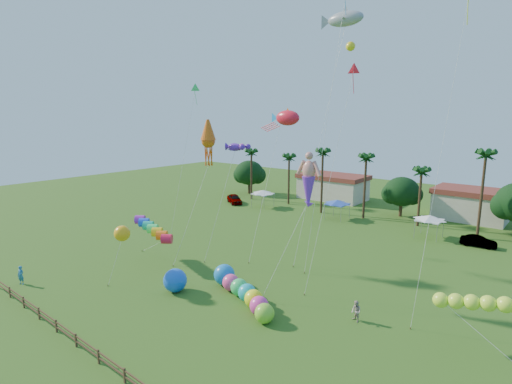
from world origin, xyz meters
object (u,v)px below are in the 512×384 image
Objects in this scene: spectator_a at (21,275)px; caterpillar_inflatable at (242,290)px; car_a at (234,199)px; spectator_b at (356,311)px; car_b at (478,241)px; blue_ball at (175,280)px.

spectator_a is 21.39m from caterpillar_inflatable.
spectator_a is (8.62, -39.34, 0.07)m from car_a.
car_a is at bearing 171.73° from spectator_b.
spectator_b is at bearing 167.03° from car_b.
car_b is at bearing 27.43° from spectator_a.
caterpillar_inflatable is at bearing 6.35° from spectator_a.
caterpillar_inflatable is 6.32m from blue_ball.
spectator_b is 9.86m from caterpillar_inflatable.
car_b is 26.64m from spectator_b.
spectator_b is (36.38, -25.47, 0.01)m from car_a.
blue_ball reaches higher than spectator_a.
spectator_b is at bearing 20.01° from blue_ball.
spectator_b is at bearing 1.75° from spectator_a.
caterpillar_inflatable reaches higher than car_b.
car_b is at bearing 109.29° from spectator_b.
spectator_a is 0.19× the size of caterpillar_inflatable.
car_a is 44.41m from spectator_b.
blue_ball is (-15.15, -5.52, 0.23)m from spectator_b.
blue_ball is at bearing -132.35° from caterpillar_inflatable.
spectator_a is at bearing -135.29° from car_a.
blue_ball is (21.22, -30.99, 0.25)m from car_a.
car_a is 1.20× the size of car_b.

